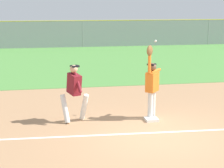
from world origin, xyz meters
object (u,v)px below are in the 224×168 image
runner (74,89)px  parked_car_tan (141,33)px  parked_car_black (99,34)px  first_base (151,119)px  parked_car_silver (191,33)px  baseball (156,41)px  fielder (152,83)px  parked_car_white (44,35)px

runner → parked_car_tan: (7.85, 23.02, -0.32)m
parked_car_black → parked_car_tan: same height
first_base → parked_car_tan: 24.01m
parked_car_tan → parked_car_silver: (4.72, -0.38, 0.00)m
baseball → parked_car_tan: (5.33, 22.77, -1.67)m
first_base → parked_car_black: bearing=86.1°
fielder → parked_car_silver: bearing=-73.2°
first_base → parked_car_white: size_ratio=0.08×
first_base → baseball: (0.24, 0.57, 2.31)m
fielder → parked_car_black: size_ratio=0.51×
first_base → parked_car_silver: (10.29, 22.96, 0.63)m
parked_car_black → parked_car_silver: size_ratio=0.99×
baseball → parked_car_black: size_ratio=0.02×
first_base → parked_car_black: 23.26m
runner → parked_car_black: bearing=55.6°
parked_car_white → parked_car_tan: same height
first_base → runner: bearing=171.9°
baseball → parked_car_white: (-3.51, 22.69, -1.67)m
first_base → parked_car_black: size_ratio=0.08×
first_base → parked_car_tan: size_ratio=0.08×
first_base → parked_car_white: parked_car_white is taller
parked_car_tan → parked_car_silver: 4.74m
parked_car_tan → parked_car_silver: size_ratio=1.00×
baseball → parked_car_white: bearing=98.8°
runner → parked_car_white: (-0.98, 22.94, -0.32)m
first_base → runner: runner is taller
baseball → parked_car_white: 23.02m
parked_car_silver → parked_car_white: bearing=-175.8°
fielder → parked_car_black: bearing=-52.8°
parked_car_black → parked_car_silver: 8.70m
parked_car_white → parked_car_black: 4.87m
fielder → parked_car_white: size_ratio=0.50×
fielder → parked_car_silver: (10.23, 22.74, -0.45)m
fielder → parked_car_silver: fielder is taller
first_base → parked_car_silver: bearing=65.9°
parked_car_white → parked_car_tan: size_ratio=0.99×
first_base → parked_car_silver: 25.17m
runner → parked_car_silver: size_ratio=0.38×
first_base → baseball: baseball is taller
fielder → runner: (-2.34, 0.10, -0.12)m
parked_car_white → parked_car_silver: bearing=-5.1°
parked_car_tan → parked_car_black: bearing=177.1°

